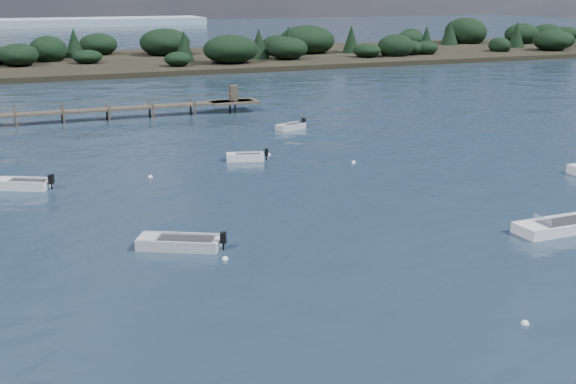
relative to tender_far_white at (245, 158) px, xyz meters
name	(u,v)px	position (x,y,z in m)	size (l,w,h in m)	color
ground	(170,98)	(2.05, 33.50, -0.15)	(400.00, 400.00, 0.00)	#162433
tender_far_white	(245,158)	(0.00, 0.00, 0.00)	(3.20, 1.84, 1.08)	silver
tender_far_grey	(23,186)	(-15.87, -2.03, 0.02)	(3.78, 2.81, 1.24)	silver
tender_far_grey_b	(291,128)	(7.77, 9.98, 0.00)	(3.23, 2.03, 1.09)	#ADB1B5
dinghy_mid_white_a	(557,229)	(10.15, -21.75, 0.00)	(5.15, 1.86, 1.20)	silver
dinghy_mid_grey	(179,245)	(-9.15, -16.61, 0.00)	(4.34, 3.28, 1.12)	#ADB1B5
buoy_a	(525,324)	(1.22, -29.96, -0.15)	(0.32, 0.32, 0.32)	white
buoy_c	(225,259)	(-7.50, -19.02, -0.15)	(0.32, 0.32, 0.32)	white
buoy_e	(269,155)	(2.26, 1.05, -0.15)	(0.32, 0.32, 0.32)	white
buoy_extra_a	(354,163)	(7.18, -3.77, -0.15)	(0.32, 0.32, 0.32)	white
buoy_extra_b	(150,177)	(-7.65, -2.33, -0.15)	(0.32, 0.32, 0.32)	white
far_headland	(256,48)	(27.05, 73.50, 1.81)	(190.00, 40.00, 5.80)	black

